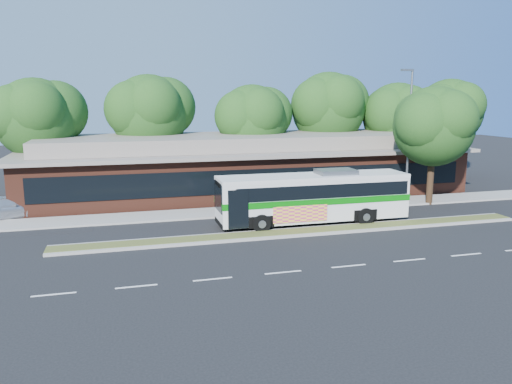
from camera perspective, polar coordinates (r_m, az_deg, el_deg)
ground at (r=26.66m, az=5.84°, el=-5.01°), size 120.00×120.00×0.00m
median_strip at (r=27.18m, az=5.39°, el=-4.53°), size 26.00×1.10×0.15m
sidewalk at (r=32.51m, az=1.77°, el=-1.98°), size 44.00×2.60×0.12m
plaza_building at (r=38.39m, az=-1.12°, el=3.13°), size 33.20×11.20×4.45m
lamp_post at (r=35.46m, az=17.05°, el=6.54°), size 0.93×0.18×9.07m
tree_bg_a at (r=39.40m, az=-23.21°, el=7.93°), size 6.47×5.80×8.63m
tree_bg_b at (r=40.15m, az=-11.52°, el=9.00°), size 6.69×6.00×9.00m
tree_bg_c at (r=40.52m, az=0.05°, el=8.45°), size 6.24×5.60×8.26m
tree_bg_d at (r=43.84m, az=8.73°, el=9.58°), size 6.91×6.20×9.37m
tree_bg_e at (r=45.74m, az=16.15°, el=8.48°), size 6.47×5.80×8.50m
tree_bg_f at (r=49.93m, az=21.53°, el=8.68°), size 6.69×6.00×8.92m
transit_bus at (r=28.91m, az=6.64°, el=-0.24°), size 11.17×2.69×3.13m
sedan at (r=33.70m, az=-26.87°, el=-1.62°), size 5.03×3.51×1.35m
sidewalk_tree at (r=35.97m, az=20.06°, el=7.28°), size 5.95×5.34×7.99m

